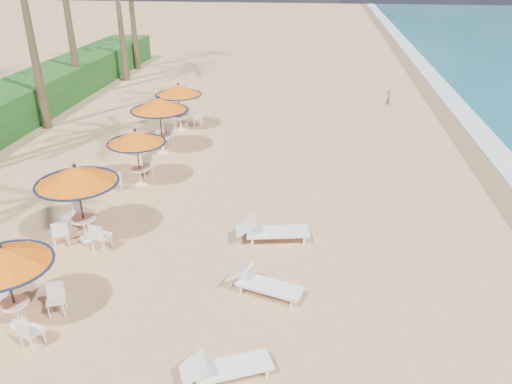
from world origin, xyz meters
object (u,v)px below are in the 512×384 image
Objects in this scene: station_0 at (7,267)px; lounger_mid at (262,283)px; lounger_near at (224,367)px; lounger_far at (270,230)px; station_2 at (135,142)px; station_4 at (180,95)px; station_1 at (76,185)px; station_3 at (158,111)px.

station_0 reaches higher than lounger_mid.
station_0 is at bearing 144.55° from lounger_near.
lounger_far reaches higher than lounger_mid.
lounger_mid is at bearing 57.30° from lounger_near.
station_2 is (0.16, 7.77, 0.06)m from station_0.
station_4 is (-0.11, 6.43, 0.01)m from station_2.
station_1 reaches higher than station_2.
lounger_mid is (5.55, -1.93, -1.48)m from station_1.
station_4 reaches higher than lounger_mid.
station_3 is at bearing 88.46° from lounger_near.
station_1 reaches higher than station_0.
station_0 is at bearing -89.93° from station_3.
station_0 is 11.09m from station_3.
station_3 is 13.17m from lounger_near.
station_3 reaches higher than station_4.
lounger_near is (4.89, -15.22, -1.36)m from station_4.
station_0 is at bearing -91.21° from station_2.
station_2 is at bearing 148.98° from lounger_mid.
lounger_near is 2.91m from lounger_mid.
station_1 is 1.13× the size of station_2.
station_3 is 1.23× the size of lounger_mid.
station_4 is (0.07, 3.11, -0.15)m from station_3.
station_1 is 6.06m from lounger_mid.
station_3 is 1.10× the size of lounger_far.
lounger_far is (-0.06, 2.54, 0.04)m from lounger_mid.
station_4 is at bearing 107.89° from lounger_far.
station_0 is 7.03m from lounger_far.
station_0 is at bearing -90.23° from station_4.
station_1 is 5.71m from lounger_far.
lounger_far is at bearing -61.69° from station_4.
station_1 is at bearing 175.94° from lounger_far.
station_3 is at bearing -91.30° from station_4.
station_0 reaches higher than lounger_near.
lounger_mid is at bearing -59.64° from station_3.
lounger_far is at bearing -33.12° from station_2.
station_4 is at bearing 130.89° from lounger_mid.
station_3 reaches higher than lounger_far.
station_1 reaches higher than lounger_near.
station_2 is 10.10m from lounger_near.
lounger_near is at bearing -67.73° from station_3.
station_4 is (0.22, 10.41, -0.13)m from station_1.
lounger_far is (5.28, -9.80, -1.31)m from station_4.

